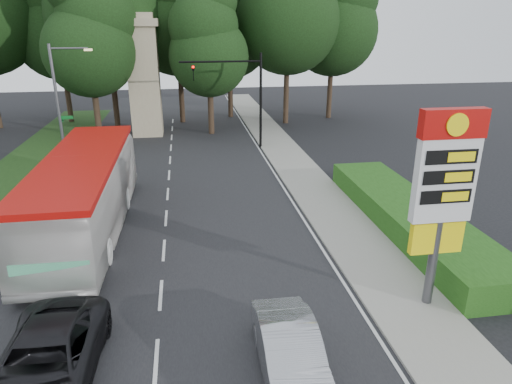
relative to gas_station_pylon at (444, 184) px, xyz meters
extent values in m
plane|color=black|center=(-9.20, -1.99, -4.45)|extent=(120.00, 120.00, 0.00)
cube|color=black|center=(-9.20, 10.01, -4.44)|extent=(14.00, 80.00, 0.02)
cube|color=gray|center=(-0.70, 10.01, -4.39)|extent=(3.00, 80.00, 0.12)
cube|color=#193814|center=(-18.70, 16.01, -4.44)|extent=(5.00, 50.00, 0.02)
cube|color=#1D4913|center=(2.30, 6.01, -3.85)|extent=(3.00, 14.00, 1.20)
cylinder|color=#59595E|center=(0.00, 0.01, -2.85)|extent=(0.32, 0.32, 3.20)
cube|color=yellow|center=(0.00, 0.01, -1.85)|extent=(1.80, 0.25, 1.10)
cube|color=silver|center=(0.00, 0.01, 0.15)|extent=(2.00, 0.35, 2.80)
cube|color=#A80C08|center=(0.00, 0.01, 1.95)|extent=(2.10, 0.40, 0.90)
cylinder|color=yellow|center=(0.00, -0.21, 1.95)|extent=(0.70, 0.05, 0.70)
cube|color=black|center=(0.00, -0.18, 0.95)|extent=(1.70, 0.04, 0.45)
cube|color=black|center=(0.00, -0.18, 0.30)|extent=(1.70, 0.04, 0.45)
cube|color=black|center=(0.00, -0.18, -0.35)|extent=(1.70, 0.04, 0.45)
cylinder|color=black|center=(-2.20, 22.01, -0.85)|extent=(0.20, 0.20, 7.20)
cylinder|color=black|center=(-5.20, 22.01, 2.15)|extent=(6.00, 0.14, 0.14)
imported|color=black|center=(-7.20, 22.01, 1.90)|extent=(0.18, 0.22, 1.10)
sphere|color=#FF0C05|center=(-7.20, 21.86, 1.80)|extent=(0.18, 0.18, 0.18)
cylinder|color=#59595E|center=(-16.40, 20.01, -0.45)|extent=(0.20, 0.20, 8.00)
cylinder|color=#59595E|center=(-15.20, 20.01, 3.25)|extent=(2.40, 0.12, 0.12)
cube|color=#FFE599|center=(-14.00, 20.01, 3.15)|extent=(0.50, 0.22, 0.14)
cube|color=#0C591E|center=(-15.95, 20.01, -1.25)|extent=(0.85, 0.04, 0.22)
cube|color=#0C591E|center=(-16.40, 20.46, -1.55)|extent=(0.04, 0.85, 0.22)
cube|color=tan|center=(-11.20, 28.01, 0.05)|extent=(2.50, 2.50, 9.00)
cube|color=tan|center=(-11.20, 28.01, 4.85)|extent=(3.00, 3.00, 0.60)
cube|color=tan|center=(-11.20, 28.01, 5.35)|extent=(2.20, 2.20, 0.50)
cylinder|color=#2D2116|center=(-19.20, 35.01, -1.75)|extent=(0.50, 0.50, 5.40)
sphere|color=black|center=(-19.20, 35.01, 3.80)|extent=(8.40, 8.40, 8.40)
sphere|color=black|center=(-19.20, 35.01, 6.80)|extent=(7.20, 7.20, 7.20)
cylinder|color=#2D2116|center=(-14.20, 31.01, -1.21)|extent=(0.50, 0.50, 6.48)
sphere|color=black|center=(-14.20, 31.01, 5.45)|extent=(10.08, 10.08, 10.08)
cylinder|color=#2D2116|center=(-8.20, 33.01, -1.48)|extent=(0.50, 0.50, 5.94)
sphere|color=black|center=(-8.20, 33.01, 4.63)|extent=(9.24, 9.24, 9.24)
cylinder|color=#2D2116|center=(-3.20, 35.01, -1.84)|extent=(0.50, 0.50, 5.22)
sphere|color=black|center=(-3.20, 35.01, 3.53)|extent=(8.12, 8.12, 8.12)
sphere|color=black|center=(-3.20, 35.01, 6.43)|extent=(6.96, 6.96, 6.96)
cylinder|color=#2D2116|center=(1.80, 31.01, -1.39)|extent=(0.50, 0.50, 6.12)
sphere|color=black|center=(1.80, 31.01, 4.90)|extent=(9.52, 9.52, 9.52)
cylinder|color=#2D2116|center=(6.80, 33.01, -1.66)|extent=(0.50, 0.50, 5.58)
sphere|color=black|center=(6.80, 33.01, 4.08)|extent=(8.68, 8.68, 8.68)
cylinder|color=#2D2116|center=(-15.20, 27.01, -2.11)|extent=(0.50, 0.50, 4.68)
sphere|color=black|center=(-15.20, 27.01, 2.70)|extent=(7.28, 7.28, 7.28)
sphere|color=black|center=(-15.20, 27.01, 5.30)|extent=(6.24, 6.24, 6.24)
cylinder|color=#2D2116|center=(-5.70, 27.51, -2.29)|extent=(0.50, 0.50, 4.32)
sphere|color=black|center=(-5.70, 27.51, 2.15)|extent=(6.72, 6.72, 6.72)
sphere|color=black|center=(-5.70, 27.51, 4.55)|extent=(5.76, 5.76, 5.76)
imported|color=silver|center=(-12.70, 8.09, -2.63)|extent=(3.27, 13.07, 3.63)
imported|color=#9B9CA2|center=(-5.49, -2.63, -3.70)|extent=(1.64, 4.58, 1.50)
imported|color=black|center=(-12.00, -1.98, -3.67)|extent=(2.75, 5.65, 1.55)
camera|label=1|loc=(-8.00, -12.49, 4.78)|focal=32.00mm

